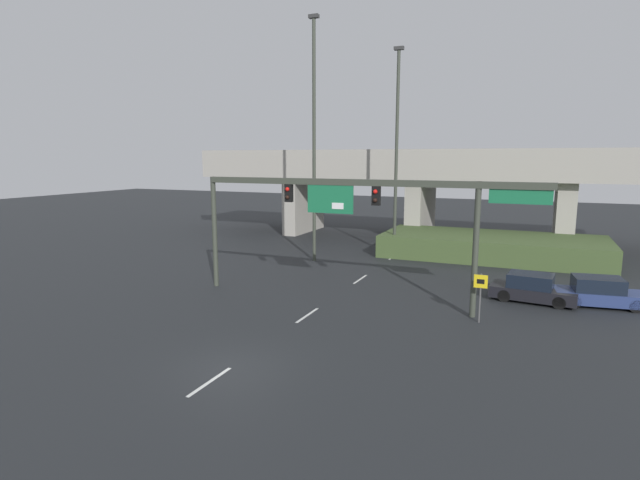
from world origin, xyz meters
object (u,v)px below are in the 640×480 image
(speed_limit_sign, at_px, (480,291))
(signal_gantry, at_px, (352,202))
(highway_light_pole_far, at_px, (397,150))
(parked_sedan_mid_right, at_px, (600,293))
(highway_light_pole_near, at_px, (314,137))
(parked_sedan_near_right, at_px, (532,289))

(speed_limit_sign, bearing_deg, signal_gantry, 173.11)
(signal_gantry, relative_size, highway_light_pole_far, 1.17)
(highway_light_pole_far, xyz_separation_m, parked_sedan_mid_right, (13.00, -8.58, -7.36))
(speed_limit_sign, relative_size, highway_light_pole_far, 0.15)
(speed_limit_sign, distance_m, parked_sedan_mid_right, 7.48)
(highway_light_pole_far, height_order, parked_sedan_mid_right, highway_light_pole_far)
(highway_light_pole_near, distance_m, parked_sedan_mid_right, 20.20)
(signal_gantry, height_order, highway_light_pole_near, highway_light_pole_near)
(signal_gantry, height_order, highway_light_pole_far, highway_light_pole_far)
(signal_gantry, distance_m, parked_sedan_near_right, 10.53)
(speed_limit_sign, bearing_deg, parked_sedan_near_right, 65.19)
(parked_sedan_near_right, bearing_deg, highway_light_pole_far, 144.02)
(signal_gantry, relative_size, highway_light_pole_near, 1.05)
(speed_limit_sign, relative_size, parked_sedan_near_right, 0.52)
(speed_limit_sign, bearing_deg, highway_light_pole_near, 142.32)
(speed_limit_sign, height_order, highway_light_pole_far, highway_light_pole_far)
(speed_limit_sign, relative_size, highway_light_pole_near, 0.13)
(speed_limit_sign, bearing_deg, highway_light_pole_far, 119.16)
(speed_limit_sign, xyz_separation_m, parked_sedan_mid_right, (5.32, 5.19, -0.82))
(parked_sedan_near_right, bearing_deg, highway_light_pole_near, 167.87)
(signal_gantry, relative_size, parked_sedan_near_right, 4.07)
(highway_light_pole_near, height_order, parked_sedan_mid_right, highway_light_pole_near)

